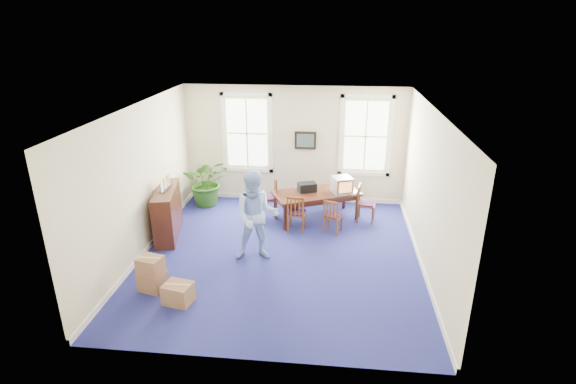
# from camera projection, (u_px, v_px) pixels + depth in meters

# --- Properties ---
(floor) EXTENTS (6.50, 6.50, 0.00)m
(floor) POSITION_uv_depth(u_px,v_px,m) (281.00, 255.00, 9.80)
(floor) COLOR navy
(floor) RESTS_ON ground
(ceiling) EXTENTS (6.50, 6.50, 0.00)m
(ceiling) POSITION_uv_depth(u_px,v_px,m) (280.00, 109.00, 8.64)
(ceiling) COLOR white
(ceiling) RESTS_ON ground
(wall_back) EXTENTS (6.50, 0.00, 6.50)m
(wall_back) POSITION_uv_depth(u_px,v_px,m) (294.00, 145.00, 12.23)
(wall_back) COLOR beige
(wall_back) RESTS_ON ground
(wall_front) EXTENTS (6.50, 0.00, 6.50)m
(wall_front) POSITION_uv_depth(u_px,v_px,m) (252.00, 268.00, 6.21)
(wall_front) COLOR beige
(wall_front) RESTS_ON ground
(wall_left) EXTENTS (0.00, 6.50, 6.50)m
(wall_left) POSITION_uv_depth(u_px,v_px,m) (140.00, 181.00, 9.51)
(wall_left) COLOR beige
(wall_left) RESTS_ON ground
(wall_right) EXTENTS (0.00, 6.50, 6.50)m
(wall_right) POSITION_uv_depth(u_px,v_px,m) (430.00, 192.00, 8.93)
(wall_right) COLOR beige
(wall_right) RESTS_ON ground
(baseboard_back) EXTENTS (6.00, 0.04, 0.12)m
(baseboard_back) POSITION_uv_depth(u_px,v_px,m) (294.00, 198.00, 12.76)
(baseboard_back) COLOR white
(baseboard_back) RESTS_ON ground
(baseboard_left) EXTENTS (0.04, 6.50, 0.12)m
(baseboard_left) POSITION_uv_depth(u_px,v_px,m) (149.00, 246.00, 10.06)
(baseboard_left) COLOR white
(baseboard_left) RESTS_ON ground
(baseboard_right) EXTENTS (0.04, 6.50, 0.12)m
(baseboard_right) POSITION_uv_depth(u_px,v_px,m) (420.00, 260.00, 9.49)
(baseboard_right) COLOR white
(baseboard_right) RESTS_ON ground
(window_left) EXTENTS (1.40, 0.12, 2.20)m
(window_left) POSITION_uv_depth(u_px,v_px,m) (247.00, 133.00, 12.23)
(window_left) COLOR white
(window_left) RESTS_ON ground
(window_right) EXTENTS (1.40, 0.12, 2.20)m
(window_right) POSITION_uv_depth(u_px,v_px,m) (366.00, 136.00, 11.92)
(window_right) COLOR white
(window_right) RESTS_ON ground
(wall_picture) EXTENTS (0.58, 0.06, 0.48)m
(wall_picture) POSITION_uv_depth(u_px,v_px,m) (305.00, 140.00, 12.10)
(wall_picture) COLOR black
(wall_picture) RESTS_ON ground
(conference_table) EXTENTS (2.35, 1.77, 0.73)m
(conference_table) POSITION_uv_depth(u_px,v_px,m) (316.00, 206.00, 11.45)
(conference_table) COLOR #401C11
(conference_table) RESTS_ON ground
(crt_tv) EXTENTS (0.61, 0.63, 0.41)m
(crt_tv) POSITION_uv_depth(u_px,v_px,m) (342.00, 185.00, 11.23)
(crt_tv) COLOR #B7B7BC
(crt_tv) RESTS_ON conference_table
(game_console) EXTENTS (0.25, 0.28, 0.06)m
(game_console) POSITION_uv_depth(u_px,v_px,m) (353.00, 193.00, 11.22)
(game_console) COLOR white
(game_console) RESTS_ON conference_table
(equipment_bag) EXTENTS (0.52, 0.43, 0.22)m
(equipment_bag) POSITION_uv_depth(u_px,v_px,m) (307.00, 187.00, 11.35)
(equipment_bag) COLOR black
(equipment_bag) RESTS_ON conference_table
(chair_near_left) EXTENTS (0.46, 0.46, 0.94)m
(chair_near_left) POSITION_uv_depth(u_px,v_px,m) (297.00, 212.00, 10.78)
(chair_near_left) COLOR brown
(chair_near_left) RESTS_ON ground
(chair_near_right) EXTENTS (0.50, 0.50, 0.86)m
(chair_near_right) POSITION_uv_depth(u_px,v_px,m) (333.00, 216.00, 10.71)
(chair_near_right) COLOR brown
(chair_near_right) RESTS_ON ground
(chair_end_left) EXTENTS (0.58, 0.58, 1.07)m
(chair_end_left) POSITION_uv_depth(u_px,v_px,m) (267.00, 197.00, 11.51)
(chair_end_left) COLOR brown
(chair_end_left) RESTS_ON ground
(chair_end_right) EXTENTS (0.49, 0.49, 0.95)m
(chair_end_right) POSITION_uv_depth(u_px,v_px,m) (366.00, 203.00, 11.29)
(chair_end_right) COLOR brown
(chair_end_right) RESTS_ON ground
(man) EXTENTS (1.06, 0.87, 1.95)m
(man) POSITION_uv_depth(u_px,v_px,m) (256.00, 216.00, 9.34)
(man) COLOR #96B6F2
(man) RESTS_ON ground
(credenza) EXTENTS (0.76, 1.62, 1.23)m
(credenza) POSITION_uv_depth(u_px,v_px,m) (167.00, 211.00, 10.49)
(credenza) COLOR #401C11
(credenza) RESTS_ON ground
(brochure_rack) EXTENTS (0.22, 0.70, 0.30)m
(brochure_rack) POSITION_uv_depth(u_px,v_px,m) (165.00, 180.00, 10.21)
(brochure_rack) COLOR #99999E
(brochure_rack) RESTS_ON credenza
(potted_plant) EXTENTS (1.36, 1.24, 1.34)m
(potted_plant) POSITION_uv_depth(u_px,v_px,m) (207.00, 182.00, 12.22)
(potted_plant) COLOR #245215
(potted_plant) RESTS_ON ground
(cardboard_boxes) EXTENTS (1.54, 1.54, 0.72)m
(cardboard_boxes) POSITION_uv_depth(u_px,v_px,m) (162.00, 271.00, 8.50)
(cardboard_boxes) COLOR #946646
(cardboard_boxes) RESTS_ON ground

